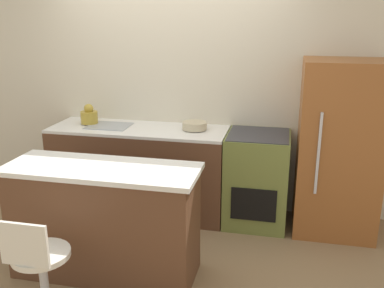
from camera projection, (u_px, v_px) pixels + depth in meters
name	position (u px, v px, depth m)	size (l,w,h in m)	color
ground_plane	(157.00, 226.00, 4.36)	(14.00, 14.00, 0.00)	#8E704C
wall_back	(172.00, 89.00, 4.62)	(8.00, 0.06, 2.60)	beige
back_counter	(140.00, 170.00, 4.60)	(1.86, 0.63, 0.94)	brown
kitchen_island	(105.00, 221.00, 3.46)	(1.54, 0.57, 0.93)	brown
oven_range	(257.00, 179.00, 4.34)	(0.62, 0.64, 0.94)	olive
refrigerator	(338.00, 149.00, 4.07)	(0.76, 0.66, 1.68)	#995628
stool_chair	(40.00, 271.00, 2.92)	(0.40, 0.40, 0.82)	#B7B7BC
kettle	(89.00, 116.00, 4.60)	(0.18, 0.18, 0.21)	#B29333
mixing_bowl	(195.00, 126.00, 4.37)	(0.25, 0.25, 0.08)	#C1B28E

